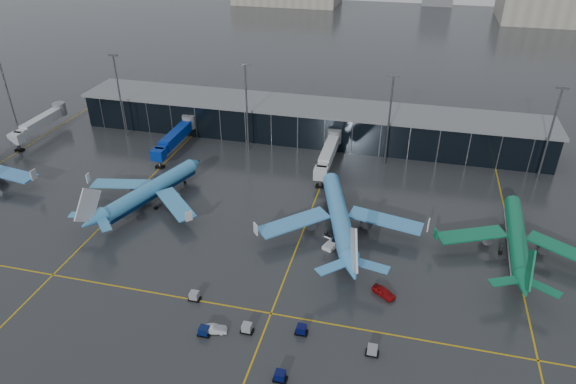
% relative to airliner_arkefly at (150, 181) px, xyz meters
% --- Properties ---
extents(ground, '(600.00, 600.00, 0.00)m').
position_rel_airliner_arkefly_xyz_m(ground, '(28.24, -14.97, -6.03)').
color(ground, '#282B2D').
rests_on(ground, ground).
extents(terminal_pier, '(142.00, 17.00, 10.70)m').
position_rel_airliner_arkefly_xyz_m(terminal_pier, '(28.24, 47.03, -0.60)').
color(terminal_pier, black).
rests_on(terminal_pier, ground).
extents(jet_bridges, '(94.00, 27.50, 7.20)m').
position_rel_airliner_arkefly_xyz_m(jet_bridges, '(-6.76, 28.01, -1.47)').
color(jet_bridges, '#595B60').
rests_on(jet_bridges, ground).
extents(flood_masts, '(203.00, 0.50, 25.50)m').
position_rel_airliner_arkefly_xyz_m(flood_masts, '(33.24, 35.03, 7.79)').
color(flood_masts, '#595B60').
rests_on(flood_masts, ground).
extents(taxi_lines, '(220.00, 120.00, 0.02)m').
position_rel_airliner_arkefly_xyz_m(taxi_lines, '(38.24, -4.36, -6.02)').
color(taxi_lines, gold).
rests_on(taxi_lines, ground).
extents(airliner_arkefly, '(44.87, 47.94, 12.05)m').
position_rel_airliner_arkefly_xyz_m(airliner_arkefly, '(0.00, 0.00, 0.00)').
color(airliner_arkefly, '#439FDE').
rests_on(airliner_arkefly, ground).
extents(airliner_klm_near, '(48.85, 52.46, 13.37)m').
position_rel_airliner_arkefly_xyz_m(airliner_klm_near, '(45.90, -1.27, 0.66)').
color(airliner_klm_near, '#459EE4').
rests_on(airliner_klm_near, ground).
extents(airliner_aer_lingus, '(36.20, 40.64, 11.90)m').
position_rel_airliner_arkefly_xyz_m(airliner_aer_lingus, '(83.02, 0.32, -0.07)').
color(airliner_aer_lingus, '#0D7449').
rests_on(airliner_aer_lingus, ground).
extents(baggage_carts, '(35.69, 15.39, 1.70)m').
position_rel_airliner_arkefly_xyz_m(baggage_carts, '(38.73, -35.80, -5.27)').
color(baggage_carts, black).
rests_on(baggage_carts, ground).
extents(mobile_airstair, '(3.24, 3.79, 3.45)m').
position_rel_airliner_arkefly_xyz_m(mobile_airstair, '(45.19, -7.71, -5.26)').
color(mobile_airstair, white).
rests_on(mobile_airstair, ground).
extents(service_van_red, '(5.09, 4.38, 1.65)m').
position_rel_airliner_arkefly_xyz_m(service_van_red, '(57.56, -20.23, -5.20)').
color(service_van_red, '#A20C0F').
rests_on(service_van_red, ground).
extents(service_van_white, '(4.62, 2.57, 1.44)m').
position_rel_airliner_arkefly_xyz_m(service_van_white, '(29.98, -36.73, -5.31)').
color(service_van_white, silver).
rests_on(service_van_white, ground).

